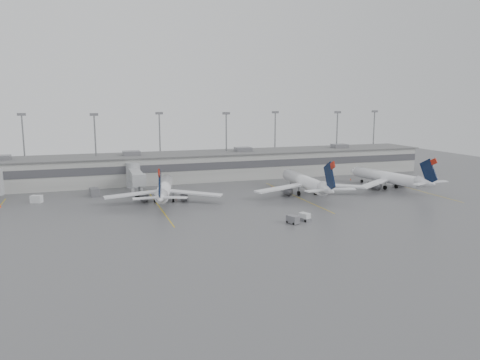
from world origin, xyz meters
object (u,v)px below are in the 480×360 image
object	(u,v)px
jet_far_right	(390,177)
baggage_tug	(305,218)
jet_mid_left	(164,189)
jet_mid_right	(306,182)

from	to	relation	value
jet_far_right	baggage_tug	bearing A→B (deg)	-157.60
jet_far_right	baggage_tug	world-z (taller)	jet_far_right
jet_mid_left	jet_far_right	xyz separation A→B (m)	(62.21, -2.85, -0.01)
jet_mid_right	jet_far_right	size ratio (longest dim) A/B	1.07
jet_mid_left	baggage_tug	size ratio (longest dim) A/B	10.68
jet_mid_left	jet_far_right	world-z (taller)	jet_mid_left
jet_mid_left	jet_far_right	size ratio (longest dim) A/B	1.00
jet_mid_left	jet_mid_right	distance (m)	36.51
jet_mid_right	baggage_tug	size ratio (longest dim) A/B	11.44
jet_mid_right	jet_far_right	distance (m)	25.85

